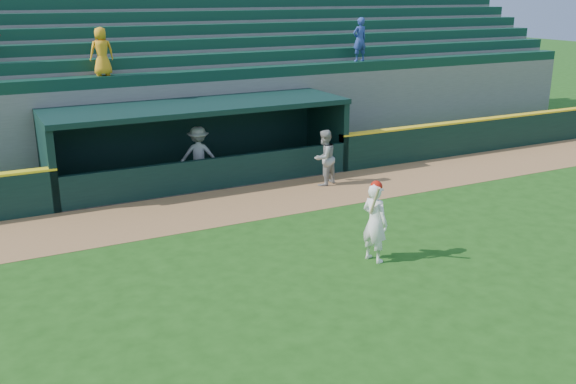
% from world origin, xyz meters
% --- Properties ---
extents(ground, '(120.00, 120.00, 0.00)m').
position_xyz_m(ground, '(0.00, 0.00, 0.00)').
color(ground, '#1C4A12').
rests_on(ground, ground).
extents(warning_track, '(40.00, 3.00, 0.01)m').
position_xyz_m(warning_track, '(0.00, 4.90, 0.01)').
color(warning_track, olive).
rests_on(warning_track, ground).
extents(field_wall_right, '(15.50, 0.30, 1.20)m').
position_xyz_m(field_wall_right, '(12.25, 6.55, 0.60)').
color(field_wall_right, black).
rests_on(field_wall_right, ground).
extents(wall_stripe_right, '(15.50, 0.32, 0.06)m').
position_xyz_m(wall_stripe_right, '(12.25, 6.55, 1.23)').
color(wall_stripe_right, yellow).
rests_on(wall_stripe_right, field_wall_right).
extents(dugout_player_front, '(1.03, 0.93, 1.74)m').
position_xyz_m(dugout_player_front, '(3.22, 5.45, 0.87)').
color(dugout_player_front, '#989893').
rests_on(dugout_player_front, ground).
extents(dugout_player_inside, '(1.31, 1.00, 1.79)m').
position_xyz_m(dugout_player_inside, '(-0.15, 7.48, 0.90)').
color(dugout_player_inside, '#ADADA7').
rests_on(dugout_player_inside, ground).
extents(dugout, '(9.40, 2.80, 2.46)m').
position_xyz_m(dugout, '(0.00, 8.00, 1.36)').
color(dugout, slate).
rests_on(dugout, ground).
extents(stands, '(34.50, 6.25, 7.61)m').
position_xyz_m(stands, '(-0.00, 12.57, 2.39)').
color(stands, slate).
rests_on(stands, ground).
extents(batter_at_plate, '(0.60, 0.85, 1.88)m').
position_xyz_m(batter_at_plate, '(1.26, -0.16, 0.94)').
color(batter_at_plate, white).
rests_on(batter_at_plate, ground).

